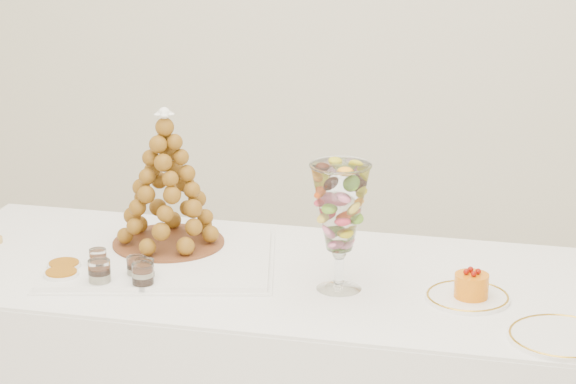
# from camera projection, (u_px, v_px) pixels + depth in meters

# --- Properties ---
(lace_tray) EXTENTS (0.67, 0.56, 0.02)m
(lace_tray) POSITION_uv_depth(u_px,v_px,m) (160.00, 260.00, 3.08)
(lace_tray) COLOR white
(lace_tray) RESTS_ON buffet_table
(macaron_vase) EXTENTS (0.15, 0.15, 0.33)m
(macaron_vase) POSITION_uv_depth(u_px,v_px,m) (340.00, 209.00, 2.84)
(macaron_vase) COLOR white
(macaron_vase) RESTS_ON buffet_table
(cake_plate) EXTENTS (0.21, 0.21, 0.01)m
(cake_plate) POSITION_uv_depth(u_px,v_px,m) (467.00, 297.00, 2.84)
(cake_plate) COLOR white
(cake_plate) RESTS_ON buffet_table
(spare_plate) EXTENTS (0.25, 0.25, 0.01)m
(spare_plate) POSITION_uv_depth(u_px,v_px,m) (561.00, 337.00, 2.61)
(spare_plate) COLOR white
(spare_plate) RESTS_ON buffet_table
(verrine_a) EXTENTS (0.06, 0.06, 0.06)m
(verrine_a) POSITION_uv_depth(u_px,v_px,m) (98.00, 260.00, 3.01)
(verrine_a) COLOR white
(verrine_a) RESTS_ON buffet_table
(verrine_b) EXTENTS (0.06, 0.06, 0.07)m
(verrine_b) POSITION_uv_depth(u_px,v_px,m) (136.00, 269.00, 2.95)
(verrine_b) COLOR white
(verrine_b) RESTS_ON buffet_table
(verrine_c) EXTENTS (0.05, 0.05, 0.07)m
(verrine_c) POSITION_uv_depth(u_px,v_px,m) (145.00, 272.00, 2.93)
(verrine_c) COLOR white
(verrine_c) RESTS_ON buffet_table
(verrine_d) EXTENTS (0.06, 0.06, 0.08)m
(verrine_d) POSITION_uv_depth(u_px,v_px,m) (100.00, 275.00, 2.89)
(verrine_d) COLOR white
(verrine_d) RESTS_ON buffet_table
(verrine_e) EXTENTS (0.06, 0.06, 0.07)m
(verrine_e) POSITION_uv_depth(u_px,v_px,m) (143.00, 277.00, 2.88)
(verrine_e) COLOR white
(verrine_e) RESTS_ON buffet_table
(ramekin_back) EXTENTS (0.09, 0.09, 0.03)m
(ramekin_back) POSITION_uv_depth(u_px,v_px,m) (64.00, 268.00, 3.00)
(ramekin_back) COLOR white
(ramekin_back) RESTS_ON buffet_table
(ramekin_front) EXTENTS (0.09, 0.09, 0.03)m
(ramekin_front) POSITION_uv_depth(u_px,v_px,m) (62.00, 278.00, 2.94)
(ramekin_front) COLOR white
(ramekin_front) RESTS_ON buffet_table
(croquembouche) EXTENTS (0.32, 0.32, 0.39)m
(croquembouche) POSITION_uv_depth(u_px,v_px,m) (166.00, 179.00, 3.11)
(croquembouche) COLOR brown
(croquembouche) RESTS_ON lace_tray
(mousse_cake) EXTENTS (0.09, 0.09, 0.08)m
(mousse_cake) POSITION_uv_depth(u_px,v_px,m) (471.00, 285.00, 2.82)
(mousse_cake) COLOR orange
(mousse_cake) RESTS_ON cake_plate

